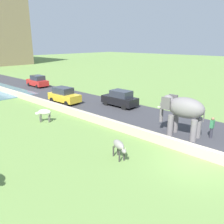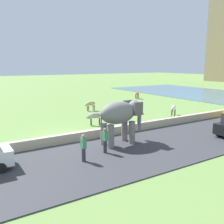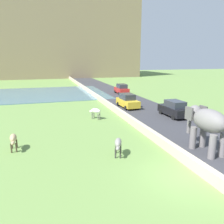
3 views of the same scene
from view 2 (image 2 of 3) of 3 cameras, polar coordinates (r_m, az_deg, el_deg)
The scene contains 9 objects.
ground_plane at distance 19.17m, azimuth -10.00°, elevation -5.75°, with size 220.00×220.00×0.00m, color #6B8E47.
lake at distance 50.25m, azimuth 19.53°, elevation 4.08°, with size 36.00×18.00×0.08m, color slate.
elephant at distance 16.85m, azimuth 2.00°, elevation -0.75°, with size 1.53×3.50×2.99m.
person_beside_elephant at distance 15.33m, azimuth -1.60°, elevation -6.43°, with size 0.36×0.22×1.63m.
person_trailing at distance 14.09m, azimuth -6.52°, elevation -8.06°, with size 0.36×0.22×1.63m.
cow_brown at distance 39.94m, azimuth 5.78°, elevation 4.20°, with size 1.41×0.80×1.15m.
cow_tan at distance 29.46m, azimuth -4.96°, elevation 1.85°, with size 0.50×1.40×1.15m.
cow_white at distance 27.48m, azimuth 13.89°, elevation 0.92°, with size 1.14×1.28×1.15m.
cow_grey at distance 22.47m, azimuth -3.98°, elevation -0.96°, with size 0.80×1.41×1.15m.
Camera 2 is at (17.11, -6.74, 5.42)m, focal length 40.02 mm.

